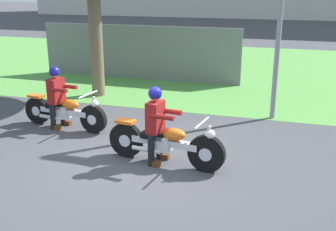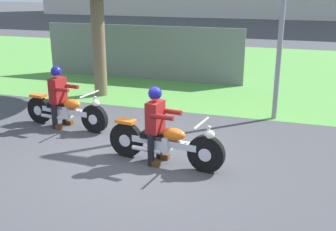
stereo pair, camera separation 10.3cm
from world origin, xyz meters
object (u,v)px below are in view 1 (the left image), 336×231
object	(u,v)px
motorcycle_follow	(64,112)
motorcycle_lead	(165,143)
rider_lead	(156,119)
rider_follow	(57,92)

from	to	relation	value
motorcycle_follow	motorcycle_lead	bearing A→B (deg)	-16.15
motorcycle_lead	rider_lead	size ratio (longest dim) A/B	1.59
rider_lead	rider_follow	bearing A→B (deg)	163.85
motorcycle_lead	rider_lead	distance (m)	0.46
motorcycle_follow	rider_follow	world-z (taller)	rider_follow
rider_lead	rider_follow	xyz separation A→B (m)	(-2.74, 1.17, -0.01)
rider_lead	motorcycle_follow	world-z (taller)	rider_lead
rider_follow	motorcycle_follow	bearing A→B (deg)	-0.85
motorcycle_lead	rider_lead	bearing A→B (deg)	179.20
motorcycle_lead	motorcycle_follow	distance (m)	2.98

